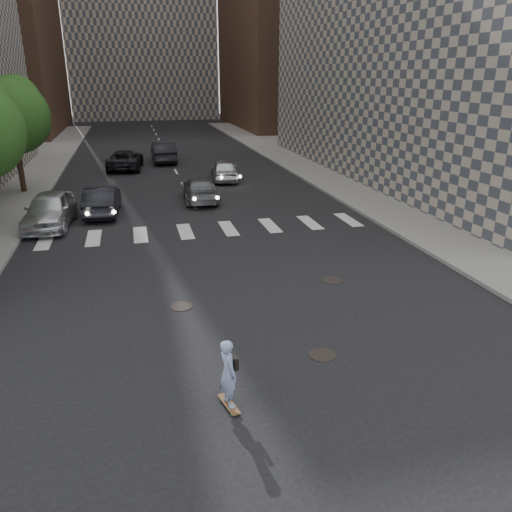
{
  "coord_description": "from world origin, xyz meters",
  "views": [
    {
      "loc": [
        -3.12,
        -12.84,
        6.74
      ],
      "look_at": [
        0.48,
        1.6,
        1.3
      ],
      "focal_mm": 35.0,
      "sensor_mm": 36.0,
      "label": 1
    }
  ],
  "objects": [
    {
      "name": "ground",
      "position": [
        0.0,
        0.0,
        0.0
      ],
      "size": [
        160.0,
        160.0,
        0.0
      ],
      "primitive_type": "plane",
      "color": "black",
      "rests_on": "ground"
    },
    {
      "name": "sidewalk_right",
      "position": [
        14.5,
        20.0,
        0.07
      ],
      "size": [
        13.0,
        80.0,
        0.15
      ],
      "primitive_type": "cube",
      "color": "gray",
      "rests_on": "ground"
    },
    {
      "name": "building_right",
      "position": [
        18.49,
        18.49,
        10.98
      ],
      "size": [
        15.0,
        33.0,
        22.0
      ],
      "color": "#ADA08E",
      "rests_on": "ground"
    },
    {
      "name": "tree_c",
      "position": [
        -9.45,
        19.14,
        4.65
      ],
      "size": [
        4.2,
        4.2,
        6.6
      ],
      "color": "#382619",
      "rests_on": "sidewalk_left"
    },
    {
      "name": "manhole_a",
      "position": [
        1.2,
        -2.5,
        0.01
      ],
      "size": [
        0.7,
        0.7,
        0.02
      ],
      "primitive_type": "cylinder",
      "color": "black",
      "rests_on": "ground"
    },
    {
      "name": "manhole_b",
      "position": [
        -2.0,
        1.2,
        0.01
      ],
      "size": [
        0.7,
        0.7,
        0.02
      ],
      "primitive_type": "cylinder",
      "color": "black",
      "rests_on": "ground"
    },
    {
      "name": "manhole_c",
      "position": [
        3.3,
        2.0,
        0.01
      ],
      "size": [
        0.7,
        0.7,
        0.02
      ],
      "primitive_type": "cylinder",
      "color": "black",
      "rests_on": "ground"
    },
    {
      "name": "skateboarder",
      "position": [
        -1.51,
        -4.0,
        0.85
      ],
      "size": [
        0.49,
        0.84,
        1.62
      ],
      "rotation": [
        0.0,
        0.0,
        0.23
      ],
      "color": "brown",
      "rests_on": "ground"
    },
    {
      "name": "silver_sedan",
      "position": [
        -7.0,
        11.32,
        0.81
      ],
      "size": [
        2.28,
        4.89,
        1.62
      ],
      "primitive_type": "imported",
      "rotation": [
        0.0,
        0.0,
        -0.08
      ],
      "color": "silver",
      "rests_on": "ground"
    },
    {
      "name": "traffic_car_a",
      "position": [
        -4.72,
        13.0,
        0.72
      ],
      "size": [
        1.8,
        4.46,
        1.44
      ],
      "primitive_type": "imported",
      "rotation": [
        0.0,
        0.0,
        3.08
      ],
      "color": "black",
      "rests_on": "ground"
    },
    {
      "name": "traffic_car_b",
      "position": [
        0.5,
        14.69,
        0.67
      ],
      "size": [
        2.11,
        4.69,
        1.33
      ],
      "primitive_type": "imported",
      "rotation": [
        0.0,
        0.0,
        3.09
      ],
      "color": "slate",
      "rests_on": "ground"
    },
    {
      "name": "traffic_car_c",
      "position": [
        -3.56,
        26.0,
        0.71
      ],
      "size": [
        2.87,
        5.35,
        1.43
      ],
      "primitive_type": "imported",
      "rotation": [
        0.0,
        0.0,
        3.04
      ],
      "color": "black",
      "rests_on": "ground"
    },
    {
      "name": "traffic_car_d",
      "position": [
        2.88,
        20.0,
        0.72
      ],
      "size": [
        2.19,
        4.4,
        1.44
      ],
      "primitive_type": "imported",
      "rotation": [
        0.0,
        0.0,
        3.02
      ],
      "color": "silver",
      "rests_on": "ground"
    },
    {
      "name": "traffic_car_e",
      "position": [
        -0.54,
        28.47,
        0.83
      ],
      "size": [
        1.82,
        5.04,
        1.65
      ],
      "primitive_type": "imported",
      "rotation": [
        0.0,
        0.0,
        3.16
      ],
      "color": "black",
      "rests_on": "ground"
    }
  ]
}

